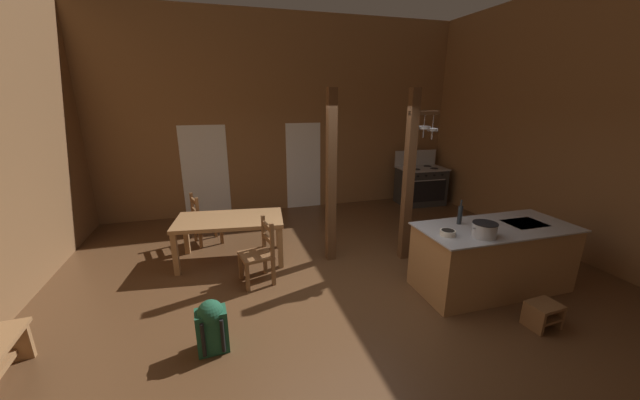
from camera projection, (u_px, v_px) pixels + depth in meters
The scene contains 17 objects.
ground_plane at pixel (346, 298), 4.74m from camera, with size 9.04×8.96×0.10m, color brown.
wall_back at pixel (285, 116), 7.91m from camera, with size 9.04×0.14×4.41m, color brown.
wall_right at pixel (606, 126), 5.24m from camera, with size 0.14×8.96×4.41m, color brown.
glazed_door_back_left at pixel (205, 172), 7.68m from camera, with size 1.00×0.01×2.05m, color white.
glazed_panel_back_right at pixel (304, 166), 8.29m from camera, with size 0.84×0.01×2.05m, color white.
kitchen_island at pixel (492, 257), 4.80m from camera, with size 2.17×0.98×0.93m.
stove_range at pixel (420, 185), 8.71m from camera, with size 1.17×0.86×1.32m.
support_post_with_pot_rack at pixel (410, 173), 5.45m from camera, with size 0.51×0.21×2.76m.
support_post_center at pixel (331, 179), 5.42m from camera, with size 0.14×0.14×2.76m.
step_stool at pixel (543, 313), 4.04m from camera, with size 0.38×0.31×0.30m.
dining_table at pixel (230, 223), 5.57m from camera, with size 1.80×1.11×0.74m.
ladderback_chair_near_window at pixel (259, 253), 4.96m from camera, with size 0.51×0.51×0.95m.
ladderback_chair_by_post at pixel (204, 220), 6.30m from camera, with size 0.55×0.55×0.95m.
backpack at pixel (212, 324), 3.62m from camera, with size 0.33×0.32×0.60m.
stockpot_on_counter at pixel (484, 230), 4.28m from camera, with size 0.37×0.30×0.19m.
mixing_bowl_on_counter at pixel (448, 233), 4.35m from camera, with size 0.19×0.19×0.07m.
bottle_tall_on_counter at pixel (460, 214), 4.72m from camera, with size 0.06×0.06×0.35m.
Camera 1 is at (-1.53, -3.88, 2.61)m, focal length 19.23 mm.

